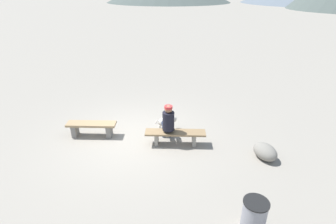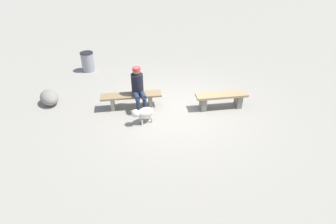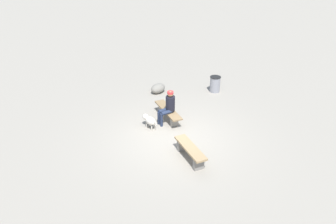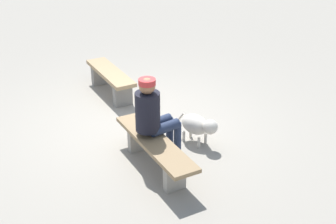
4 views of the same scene
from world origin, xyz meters
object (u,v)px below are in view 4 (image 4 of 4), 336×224
Objects in this scene: bench_right at (155,148)px; seated_person at (153,113)px; bench_left at (111,78)px; dog at (198,125)px.

seated_person reaches higher than bench_right.
bench_left is 1.22× the size of seated_person.
dog reaches higher than bench_right.
bench_right is 2.75× the size of dog.
bench_left is 2.40m from dog.
seated_person is at bearing 158.27° from bench_right.
seated_person is (-0.23, 0.05, 0.41)m from bench_right.
dog is (-0.22, 0.77, -0.42)m from seated_person.
bench_left is 2.49m from seated_person.
bench_right is 0.48m from seated_person.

